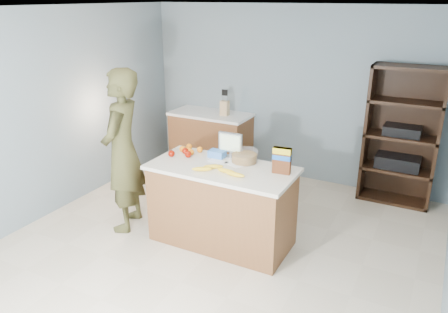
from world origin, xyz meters
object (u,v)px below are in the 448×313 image
at_px(person, 123,151).
at_px(cereal_box, 282,159).
at_px(counter_peninsula, 222,208).
at_px(tv, 230,144).
at_px(shelving_unit, 401,138).

bearing_deg(person, cereal_box, 81.04).
distance_m(counter_peninsula, cereal_box, 0.90).
bearing_deg(cereal_box, counter_peninsula, -168.56).
relative_size(counter_peninsula, tv, 5.53).
xyz_separation_m(counter_peninsula, tv, (-0.05, 0.31, 0.64)).
xyz_separation_m(counter_peninsula, cereal_box, (0.62, 0.13, 0.64)).
relative_size(shelving_unit, cereal_box, 6.57).
relative_size(shelving_unit, person, 0.96).
bearing_deg(person, tv, 95.06).
bearing_deg(shelving_unit, counter_peninsula, -127.11).
xyz_separation_m(shelving_unit, tv, (-1.60, -1.74, 0.19)).
xyz_separation_m(counter_peninsula, shelving_unit, (1.55, 2.05, 0.45)).
distance_m(shelving_unit, cereal_box, 2.15).
distance_m(counter_peninsula, shelving_unit, 2.61).
bearing_deg(shelving_unit, person, -140.47).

